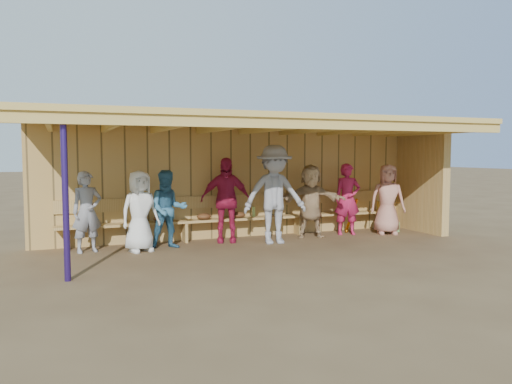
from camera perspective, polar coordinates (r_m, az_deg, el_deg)
ground at (r=9.83m, az=0.76°, el=-6.26°), size 90.00×90.00×0.00m
player_a at (r=9.68m, az=-18.76°, el=-2.17°), size 0.62×0.49×1.50m
player_b at (r=9.50m, az=-13.13°, el=-2.15°), size 0.85×0.68×1.51m
player_c at (r=9.70m, az=-10.01°, el=-1.97°), size 0.77×0.61×1.51m
player_d at (r=10.25m, az=-3.50°, el=-0.92°), size 1.10×0.71×1.74m
player_e at (r=10.08m, az=2.13°, el=-0.28°), size 1.37×0.90×1.99m
player_f at (r=10.85m, az=6.30°, el=-1.04°), size 1.54×0.90×1.59m
player_g at (r=11.35m, az=10.41°, el=-0.82°), size 0.67×0.53×1.60m
player_h at (r=11.64m, az=14.80°, el=-0.80°), size 0.90×0.75×1.58m
dugout_structure at (r=10.44m, az=1.31°, el=3.73°), size 8.80×3.20×2.50m
bench at (r=10.78m, az=-1.50°, el=-2.47°), size 7.60×0.34×0.93m
dugout_equipment at (r=10.57m, az=-2.58°, el=-2.82°), size 5.63×0.62×0.80m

